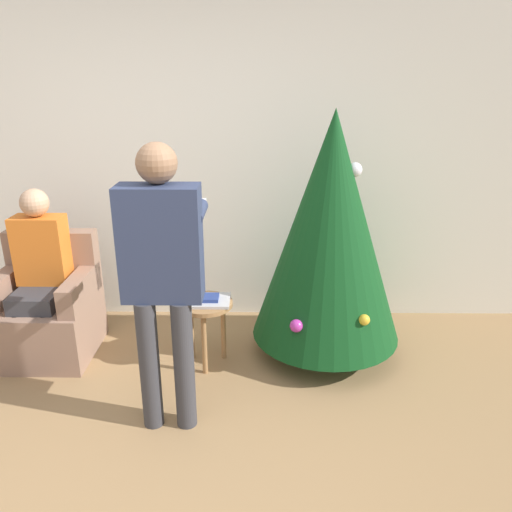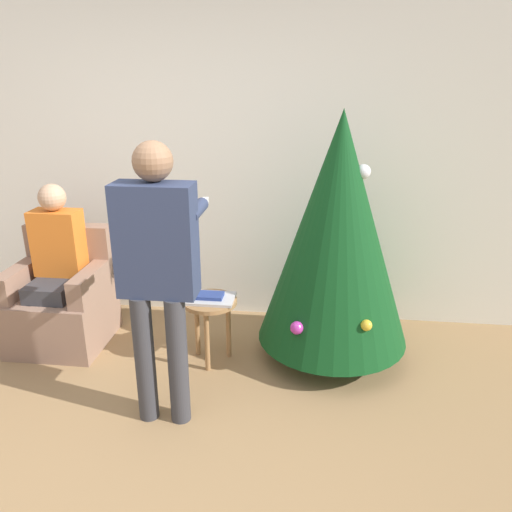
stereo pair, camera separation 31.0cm
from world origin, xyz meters
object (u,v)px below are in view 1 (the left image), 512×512
(person_seated, at_px, (40,268))
(side_stool, at_px, (206,313))
(person_standing, at_px, (162,266))
(christmas_tree, at_px, (330,229))
(armchair, at_px, (48,312))

(person_seated, distance_m, side_stool, 1.24)
(person_seated, bearing_deg, person_standing, -36.35)
(side_stool, bearing_deg, person_seated, 173.07)
(christmas_tree, distance_m, person_standing, 1.30)
(christmas_tree, relative_size, side_stool, 3.67)
(armchair, relative_size, side_stool, 1.82)
(person_standing, distance_m, side_stool, 0.88)
(christmas_tree, height_order, person_seated, christmas_tree)
(person_standing, bearing_deg, armchair, 142.91)
(christmas_tree, bearing_deg, side_stool, -168.99)
(side_stool, bearing_deg, person_standing, -103.52)
(person_seated, height_order, side_stool, person_seated)
(person_seated, bearing_deg, side_stool, -6.93)
(christmas_tree, height_order, armchair, christmas_tree)
(person_seated, xyz_separation_m, side_stool, (1.20, -0.15, -0.28))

